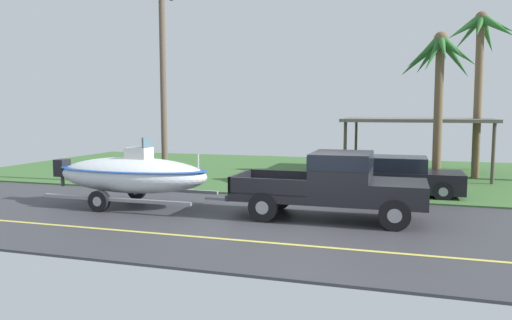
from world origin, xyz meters
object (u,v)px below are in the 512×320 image
(pickup_truck_towing, at_px, (340,182))
(carport_awning, at_px, (416,121))
(boat_on_trailer, at_px, (132,174))
(palm_tree_mid, at_px, (438,67))
(palm_tree_near_right, at_px, (481,50))
(utility_pole, at_px, (163,80))
(parked_sedan_near, at_px, (394,176))

(pickup_truck_towing, relative_size, carport_awning, 0.85)
(boat_on_trailer, xyz_separation_m, palm_tree_mid, (9.33, 6.34, 3.64))
(pickup_truck_towing, xyz_separation_m, palm_tree_mid, (2.80, 6.34, 3.61))
(palm_tree_near_right, relative_size, utility_pole, 0.90)
(pickup_truck_towing, height_order, utility_pole, utility_pole)
(parked_sedan_near, relative_size, palm_tree_near_right, 0.62)
(pickup_truck_towing, bearing_deg, palm_tree_near_right, 64.57)
(utility_pole, bearing_deg, palm_tree_near_right, 25.84)
(parked_sedan_near, height_order, utility_pole, utility_pole)
(palm_tree_near_right, relative_size, palm_tree_mid, 1.23)
(parked_sedan_near, height_order, palm_tree_mid, palm_tree_mid)
(parked_sedan_near, relative_size, carport_awning, 0.71)
(utility_pole, bearing_deg, carport_awning, 33.62)
(palm_tree_near_right, bearing_deg, pickup_truck_towing, -115.43)
(parked_sedan_near, distance_m, utility_pole, 9.52)
(parked_sedan_near, xyz_separation_m, carport_awning, (0.79, 5.93, 1.86))
(pickup_truck_towing, distance_m, palm_tree_mid, 7.82)
(palm_tree_near_right, height_order, utility_pole, utility_pole)
(boat_on_trailer, relative_size, parked_sedan_near, 1.37)
(pickup_truck_towing, height_order, boat_on_trailer, boat_on_trailer)
(carport_awning, bearing_deg, palm_tree_mid, -80.84)
(parked_sedan_near, bearing_deg, carport_awning, 82.37)
(boat_on_trailer, bearing_deg, parked_sedan_near, 29.67)
(carport_awning, relative_size, palm_tree_near_right, 0.88)
(utility_pole, bearing_deg, pickup_truck_towing, -28.21)
(pickup_truck_towing, bearing_deg, parked_sedan_near, 73.28)
(pickup_truck_towing, xyz_separation_m, palm_tree_near_right, (4.72, 9.93, 4.60))
(boat_on_trailer, height_order, carport_awning, carport_awning)
(pickup_truck_towing, xyz_separation_m, parked_sedan_near, (1.35, 4.49, -0.36))
(parked_sedan_near, relative_size, utility_pole, 0.56)
(palm_tree_near_right, xyz_separation_m, palm_tree_mid, (-1.92, -3.59, -0.99))
(palm_tree_near_right, distance_m, utility_pole, 13.64)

